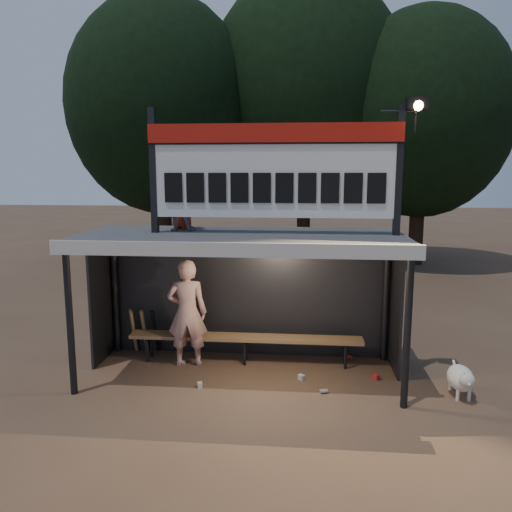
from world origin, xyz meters
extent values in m
plane|color=#4E3727|center=(0.00, 0.00, 0.00)|extent=(80.00, 80.00, 0.00)
imported|color=white|center=(-0.96, 0.37, 0.92)|extent=(0.71, 0.51, 1.83)
imported|color=gray|center=(-1.03, 0.29, 2.86)|extent=(0.55, 0.43, 1.09)
imported|color=#B52D1B|center=(-1.04, 0.51, 2.83)|extent=(0.58, 0.58, 1.02)
cube|color=#3E3E40|center=(0.00, 0.00, 2.26)|extent=(5.00, 2.00, 0.12)
cube|color=silver|center=(0.00, -1.02, 2.22)|extent=(5.10, 0.06, 0.20)
cylinder|color=black|center=(-2.40, -0.90, 1.10)|extent=(0.10, 0.10, 2.20)
cylinder|color=black|center=(2.40, -0.90, 1.10)|extent=(0.10, 0.10, 2.20)
cylinder|color=black|center=(-2.40, 0.90, 1.10)|extent=(0.10, 0.10, 2.20)
cylinder|color=black|center=(2.40, 0.90, 1.10)|extent=(0.10, 0.10, 2.20)
cube|color=black|center=(0.00, 1.00, 1.10)|extent=(5.00, 0.04, 2.20)
cube|color=black|center=(-2.50, 0.50, 1.10)|extent=(0.04, 1.00, 2.20)
cube|color=black|center=(2.50, 0.50, 1.10)|extent=(0.04, 1.00, 2.20)
cylinder|color=black|center=(0.00, 1.00, 2.15)|extent=(5.00, 0.06, 0.06)
cube|color=black|center=(-1.35, 0.00, 3.27)|extent=(0.10, 0.10, 1.90)
cube|color=black|center=(2.35, 0.00, 3.27)|extent=(0.10, 0.10, 1.90)
cube|color=white|center=(0.50, 0.00, 3.27)|extent=(3.80, 0.08, 1.40)
cube|color=#B8180D|center=(0.50, -0.05, 3.83)|extent=(3.80, 0.04, 0.28)
cube|color=black|center=(0.50, -0.06, 3.68)|extent=(3.80, 0.02, 0.03)
cube|color=black|center=(-1.03, -0.05, 3.02)|extent=(0.27, 0.03, 0.45)
cube|color=black|center=(-0.69, -0.05, 3.02)|extent=(0.27, 0.03, 0.45)
cube|color=black|center=(-0.35, -0.05, 3.02)|extent=(0.27, 0.03, 0.45)
cube|color=black|center=(-0.01, -0.05, 3.02)|extent=(0.27, 0.03, 0.45)
cube|color=black|center=(0.33, -0.05, 3.02)|extent=(0.27, 0.03, 0.45)
cube|color=black|center=(0.67, -0.05, 3.02)|extent=(0.27, 0.03, 0.45)
cube|color=black|center=(1.01, -0.05, 3.02)|extent=(0.27, 0.03, 0.45)
cube|color=black|center=(1.35, -0.05, 3.02)|extent=(0.27, 0.03, 0.45)
cube|color=black|center=(1.69, -0.05, 3.02)|extent=(0.27, 0.03, 0.45)
cube|color=black|center=(2.03, -0.05, 3.02)|extent=(0.27, 0.03, 0.45)
cylinder|color=black|center=(2.30, 0.00, 4.12)|extent=(0.50, 0.04, 0.04)
cylinder|color=black|center=(2.55, 0.00, 3.97)|extent=(0.04, 0.04, 0.30)
cube|color=black|center=(2.55, -0.05, 4.22)|extent=(0.30, 0.22, 0.18)
sphere|color=#FFD88C|center=(2.55, -0.14, 4.18)|extent=(0.14, 0.14, 0.14)
cube|color=olive|center=(0.00, 0.55, 0.45)|extent=(4.00, 0.35, 0.06)
cylinder|color=black|center=(-1.70, 0.43, 0.23)|extent=(0.05, 0.05, 0.45)
cylinder|color=black|center=(-1.70, 0.67, 0.23)|extent=(0.05, 0.05, 0.45)
cylinder|color=black|center=(0.00, 0.43, 0.23)|extent=(0.05, 0.05, 0.45)
cylinder|color=black|center=(0.00, 0.67, 0.23)|extent=(0.05, 0.05, 0.45)
cylinder|color=black|center=(1.70, 0.43, 0.23)|extent=(0.05, 0.05, 0.45)
cylinder|color=black|center=(1.70, 0.67, 0.23)|extent=(0.05, 0.05, 0.45)
cylinder|color=black|center=(-4.00, 10.00, 1.87)|extent=(0.50, 0.50, 3.74)
ellipsoid|color=black|center=(-4.00, 10.00, 5.53)|extent=(6.46, 6.46, 7.48)
cylinder|color=black|center=(1.00, 11.50, 2.09)|extent=(0.50, 0.50, 4.18)
ellipsoid|color=black|center=(1.00, 11.50, 6.18)|extent=(7.22, 7.22, 8.36)
cylinder|color=black|center=(5.00, 10.50, 1.76)|extent=(0.50, 0.50, 3.52)
ellipsoid|color=black|center=(5.00, 10.50, 5.20)|extent=(6.08, 6.08, 7.04)
ellipsoid|color=white|center=(3.30, -0.44, 0.27)|extent=(0.36, 0.58, 0.36)
sphere|color=silver|center=(3.30, -0.72, 0.36)|extent=(0.22, 0.22, 0.22)
cone|color=silver|center=(3.30, -0.82, 0.34)|extent=(0.10, 0.10, 0.10)
cone|color=beige|center=(3.25, -0.74, 0.46)|extent=(0.06, 0.06, 0.07)
cone|color=beige|center=(3.35, -0.74, 0.46)|extent=(0.06, 0.06, 0.07)
cylinder|color=beige|center=(3.22, -0.62, 0.09)|extent=(0.05, 0.05, 0.18)
cylinder|color=beige|center=(3.38, -0.62, 0.09)|extent=(0.05, 0.05, 0.18)
cylinder|color=beige|center=(3.22, -0.26, 0.09)|extent=(0.05, 0.05, 0.18)
cylinder|color=beige|center=(3.38, -0.26, 0.09)|extent=(0.05, 0.05, 0.18)
cylinder|color=white|center=(3.30, -0.14, 0.34)|extent=(0.04, 0.16, 0.14)
cylinder|color=olive|center=(-2.06, 0.82, 0.43)|extent=(0.08, 0.27, 0.84)
cylinder|color=#A07E4A|center=(-1.86, 0.82, 0.43)|extent=(0.08, 0.30, 0.83)
cylinder|color=black|center=(-1.66, 0.82, 0.43)|extent=(0.09, 0.33, 0.83)
cube|color=#B1201E|center=(2.15, 0.04, 0.04)|extent=(0.12, 0.12, 0.08)
cylinder|color=#ADADB2|center=(1.30, -0.56, 0.04)|extent=(0.13, 0.10, 0.07)
cube|color=beige|center=(-0.58, -0.53, 0.04)|extent=(0.10, 0.12, 0.08)
cylinder|color=red|center=(1.81, 0.88, 0.04)|extent=(0.14, 0.12, 0.07)
cube|color=silver|center=(0.97, -0.09, 0.04)|extent=(0.12, 0.12, 0.08)
cylinder|color=beige|center=(-1.08, 0.41, 0.04)|extent=(0.13, 0.13, 0.07)
camera|label=1|loc=(0.94, -7.60, 3.26)|focal=35.00mm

